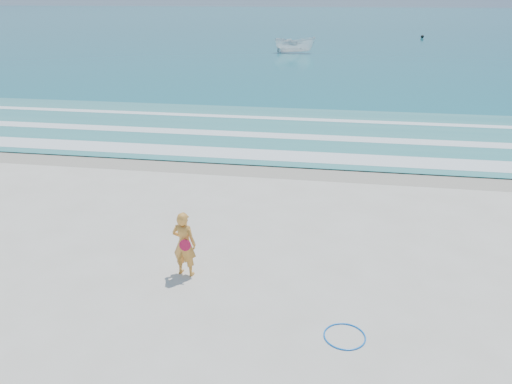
# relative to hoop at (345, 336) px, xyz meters

# --- Properties ---
(ground) EXTENTS (400.00, 400.00, 0.00)m
(ground) POSITION_rel_hoop_xyz_m (-2.77, 0.63, -0.01)
(ground) COLOR silver
(ground) RESTS_ON ground
(wet_sand) EXTENTS (400.00, 2.40, 0.00)m
(wet_sand) POSITION_rel_hoop_xyz_m (-2.77, 9.63, -0.01)
(wet_sand) COLOR #B2A893
(wet_sand) RESTS_ON ground
(ocean) EXTENTS (400.00, 190.00, 0.04)m
(ocean) POSITION_rel_hoop_xyz_m (-2.77, 105.63, 0.01)
(ocean) COLOR #19727F
(ocean) RESTS_ON ground
(shallow) EXTENTS (400.00, 10.00, 0.01)m
(shallow) POSITION_rel_hoop_xyz_m (-2.77, 14.63, 0.03)
(shallow) COLOR #59B7AD
(shallow) RESTS_ON ocean
(foam_near) EXTENTS (400.00, 1.40, 0.01)m
(foam_near) POSITION_rel_hoop_xyz_m (-2.77, 10.93, 0.04)
(foam_near) COLOR white
(foam_near) RESTS_ON shallow
(foam_mid) EXTENTS (400.00, 0.90, 0.01)m
(foam_mid) POSITION_rel_hoop_xyz_m (-2.77, 13.83, 0.04)
(foam_mid) COLOR white
(foam_mid) RESTS_ON shallow
(foam_far) EXTENTS (400.00, 0.60, 0.01)m
(foam_far) POSITION_rel_hoop_xyz_m (-2.77, 17.13, 0.04)
(foam_far) COLOR white
(foam_far) RESTS_ON shallow
(hoop) EXTENTS (1.04, 1.04, 0.03)m
(hoop) POSITION_rel_hoop_xyz_m (0.00, 0.00, 0.00)
(hoop) COLOR blue
(hoop) RESTS_ON ground
(boat) EXTENTS (4.25, 1.61, 1.64)m
(boat) POSITION_rel_hoop_xyz_m (-5.18, 46.17, 0.85)
(boat) COLOR white
(boat) RESTS_ON ocean
(buoy) EXTENTS (0.44, 0.44, 0.44)m
(buoy) POSITION_rel_hoop_xyz_m (10.58, 66.25, 0.25)
(buoy) COLOR black
(buoy) RESTS_ON ocean
(woman) EXTENTS (0.63, 0.47, 1.58)m
(woman) POSITION_rel_hoop_xyz_m (-3.69, 1.73, 0.78)
(woman) COLOR orange
(woman) RESTS_ON ground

